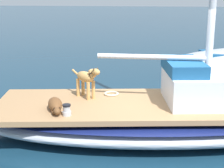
# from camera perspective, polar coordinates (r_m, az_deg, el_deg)

# --- Properties ---
(ground_plane) EXTENTS (120.00, 120.00, 0.00)m
(ground_plane) POSITION_cam_1_polar(r_m,az_deg,el_deg) (7.31, 7.88, -7.94)
(ground_plane) COLOR #143347
(sailboat_main) EXTENTS (3.57, 7.53, 0.66)m
(sailboat_main) POSITION_cam_1_polar(r_m,az_deg,el_deg) (7.18, 7.97, -5.47)
(sailboat_main) COLOR #B2B7C1
(sailboat_main) RESTS_ON ground
(cabin_house) EXTENTS (1.71, 2.41, 0.84)m
(cabin_house) POSITION_cam_1_polar(r_m,az_deg,el_deg) (7.25, 16.90, -0.23)
(cabin_house) COLOR silver
(cabin_house) RESTS_ON sailboat_main
(dog_brown) EXTENTS (0.92, 0.46, 0.22)m
(dog_brown) POSITION_cam_1_polar(r_m,az_deg,el_deg) (6.61, -9.28, -3.40)
(dog_brown) COLOR brown
(dog_brown) RESTS_ON sailboat_main
(dog_tan) EXTENTS (0.69, 0.75, 0.70)m
(dog_tan) POSITION_cam_1_polar(r_m,az_deg,el_deg) (7.21, -4.17, 0.94)
(dog_tan) COLOR tan
(dog_tan) RESTS_ON sailboat_main
(deck_winch) EXTENTS (0.16, 0.16, 0.21)m
(deck_winch) POSITION_cam_1_polar(r_m,az_deg,el_deg) (6.31, -7.44, -4.30)
(deck_winch) COLOR #B7B7BC
(deck_winch) RESTS_ON sailboat_main
(coiled_rope) EXTENTS (0.32, 0.32, 0.04)m
(coiled_rope) POSITION_cam_1_polar(r_m,az_deg,el_deg) (7.52, -0.10, -1.59)
(coiled_rope) COLOR beige
(coiled_rope) RESTS_ON sailboat_main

